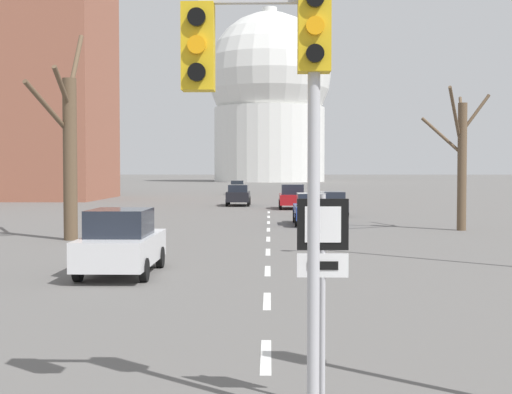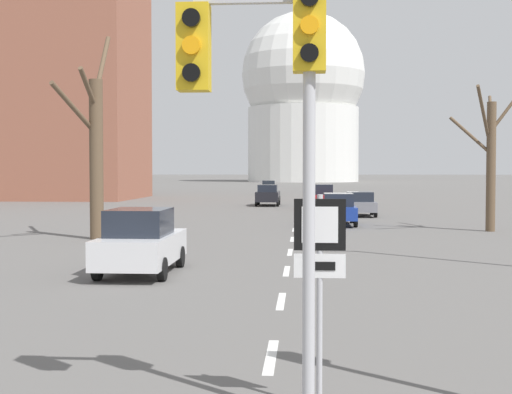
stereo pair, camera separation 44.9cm
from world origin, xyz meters
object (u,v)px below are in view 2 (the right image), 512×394
Objects in this scene: sedan_mid_centre at (359,204)px; sedan_far_right at (269,187)px; sedan_near_right at (338,209)px; sedan_near_left at (268,195)px; route_sign_post at (320,263)px; sedan_distant_centre at (141,242)px; traffic_signal_centre_tall at (269,86)px; sedan_far_left at (321,197)px.

sedan_mid_centre is 0.98× the size of sedan_far_right.
sedan_near_left is at bearing 103.33° from sedan_near_right.
route_sign_post is 11.50m from sedan_distant_centre.
route_sign_post is (0.58, 0.36, -2.01)m from traffic_signal_centre_tall.
sedan_distant_centre reaches higher than sedan_far_right.
sedan_far_right is at bearing 93.37° from route_sign_post.
sedan_far_left is 30.20m from sedan_far_right.
traffic_signal_centre_tall is 11.93m from sedan_distant_centre.
sedan_near_left is at bearing -87.27° from sedan_far_right.
sedan_far_left reaches higher than sedan_mid_centre.
sedan_distant_centre reaches higher than sedan_near_right.
sedan_far_right is at bearing 92.90° from traffic_signal_centre_tall.
sedan_mid_centre is 7.98m from sedan_far_left.
sedan_distant_centre is at bearing -107.52° from sedan_mid_centre.
traffic_signal_centre_tall is at bearing -95.97° from sedan_mid_centre.
sedan_far_left is 1.00× the size of sedan_distant_centre.
sedan_far_right is (-4.25, 72.23, -0.91)m from route_sign_post.
sedan_far_left is at bearing 80.13° from sedan_distant_centre.
sedan_far_right is (-7.35, 37.44, 0.05)m from sedan_mid_centre.
traffic_signal_centre_tall is 1.19× the size of sedan_far_left.
traffic_signal_centre_tall is 1.26× the size of sedan_far_right.
traffic_signal_centre_tall is 47.44m from sedan_near_left.
sedan_near_left is 25.33m from sedan_far_right.
sedan_distant_centre reaches higher than sedan_near_left.
route_sign_post is at bearing -86.28° from sedan_near_left.
traffic_signal_centre_tall is 1.18× the size of sedan_distant_centre.
sedan_near_left reaches higher than sedan_mid_centre.
sedan_mid_centre is at bearing 84.91° from route_sign_post.
sedan_far_right is at bearing 92.73° from sedan_near_left.
sedan_near_right is at bearing 86.93° from route_sign_post.
sedan_near_left is at bearing 92.99° from traffic_signal_centre_tall.
route_sign_post reaches higher than sedan_mid_centre.
sedan_far_right is 0.94× the size of sedan_distant_centre.
route_sign_post reaches higher than sedan_near_left.
sedan_mid_centre is (3.10, 34.80, -0.96)m from route_sign_post.
sedan_distant_centre is (-6.06, -17.26, 0.04)m from sedan_near_right.
sedan_far_left is (-2.10, 7.70, 0.12)m from sedan_mid_centre.
route_sign_post is 34.95m from sedan_mid_centre.
traffic_signal_centre_tall is 2.13m from route_sign_post.
sedan_mid_centre is at bearing 84.03° from traffic_signal_centre_tall.
sedan_mid_centre is (1.61, 7.03, -0.07)m from sedan_near_right.
sedan_distant_centre is (-5.56, -31.98, -0.02)m from sedan_far_left.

